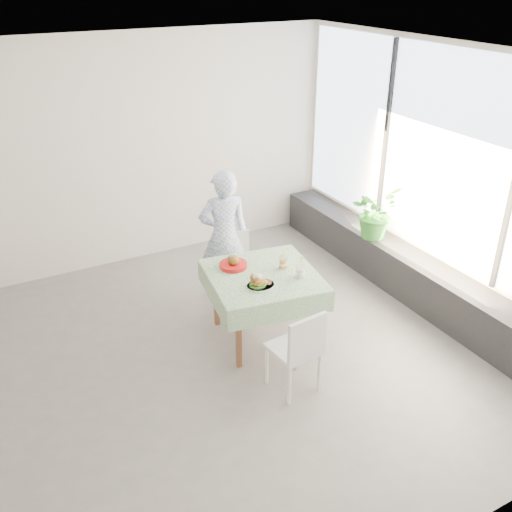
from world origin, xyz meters
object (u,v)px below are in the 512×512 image
chair_near (294,364)px  juice_cup_orange (283,263)px  cafe_table (263,299)px  chair_far (235,282)px  main_dish (259,282)px  potted_plant (375,212)px  diner (224,236)px

chair_near → juice_cup_orange: (0.37, 0.84, 0.54)m
cafe_table → juice_cup_orange: (0.24, 0.02, 0.34)m
cafe_table → chair_near: size_ratio=1.43×
chair_far → juice_cup_orange: (0.17, -0.75, 0.55)m
chair_near → juice_cup_orange: size_ratio=3.42×
main_dish → juice_cup_orange: (0.39, 0.21, 0.01)m
juice_cup_orange → potted_plant: potted_plant is taller
chair_near → main_dish: (-0.02, 0.63, 0.53)m
diner → main_dish: bearing=95.2°
chair_near → diner: size_ratio=0.55×
cafe_table → chair_near: bearing=-99.2°
chair_near → diner: bearing=84.8°
cafe_table → chair_far: 0.80m
diner → juice_cup_orange: (0.21, -0.92, 0.04)m
cafe_table → chair_far: chair_far is taller
chair_far → potted_plant: 1.88m
cafe_table → main_dish: size_ratio=4.24×
chair_far → main_dish: main_dish is taller
cafe_table → chair_near: (-0.13, -0.82, -0.20)m
cafe_table → juice_cup_orange: size_ratio=4.88×
main_dish → potted_plant: 2.13m
cafe_table → diner: diner is taller
chair_far → chair_near: (-0.20, -1.59, 0.01)m
diner → main_dish: size_ratio=5.44×
chair_far → potted_plant: (1.78, -0.20, 0.57)m
juice_cup_orange → chair_far: bearing=103.0°
diner → potted_plant: bearing=-177.4°
chair_far → chair_near: 1.61m
main_dish → potted_plant: (1.99, 0.77, 0.03)m
cafe_table → diner: size_ratio=0.78×
juice_cup_orange → main_dish: bearing=-151.5°
potted_plant → juice_cup_orange: bearing=-160.9°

